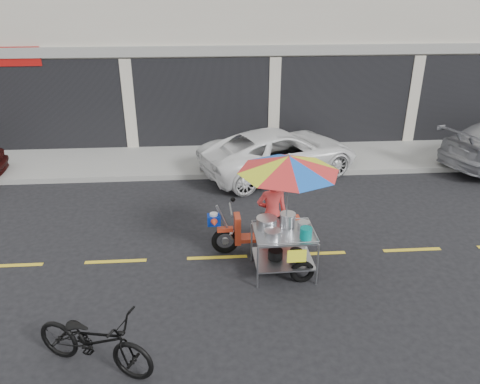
{
  "coord_description": "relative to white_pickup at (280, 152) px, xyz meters",
  "views": [
    {
      "loc": [
        -2.12,
        -7.94,
        5.09
      ],
      "look_at": [
        -1.5,
        0.6,
        1.15
      ],
      "focal_mm": 35.0,
      "sensor_mm": 36.0,
      "label": 1
    }
  ],
  "objects": [
    {
      "name": "white_pickup",
      "position": [
        0.0,
        0.0,
        0.0
      ],
      "size": [
        4.97,
        3.6,
        1.26
      ],
      "primitive_type": "imported",
      "rotation": [
        0.0,
        0.0,
        1.95
      ],
      "color": "white",
      "rests_on": "ground"
    },
    {
      "name": "sidewalk",
      "position": [
        0.11,
        1.19,
        -0.55
      ],
      "size": [
        45.0,
        3.0,
        0.15
      ],
      "primitive_type": "cube",
      "color": "gray",
      "rests_on": "ground"
    },
    {
      "name": "food_vendor_rig",
      "position": [
        -0.71,
        -4.57,
        0.86
      ],
      "size": [
        2.37,
        1.86,
        2.37
      ],
      "rotation": [
        0.0,
        0.0,
        0.03
      ],
      "color": "black",
      "rests_on": "ground"
    },
    {
      "name": "near_bicycle",
      "position": [
        -3.68,
        -7.05,
        -0.14
      ],
      "size": [
        1.96,
        1.33,
        0.98
      ],
      "primitive_type": "imported",
      "rotation": [
        0.0,
        0.0,
        1.16
      ],
      "color": "black",
      "rests_on": "ground"
    },
    {
      "name": "centerline",
      "position": [
        0.11,
        -4.31,
        -0.62
      ],
      "size": [
        42.0,
        0.1,
        0.01
      ],
      "primitive_type": "cube",
      "color": "gold",
      "rests_on": "ground"
    },
    {
      "name": "ground",
      "position": [
        0.11,
        -4.31,
        -0.63
      ],
      "size": [
        90.0,
        90.0,
        0.0
      ],
      "primitive_type": "plane",
      "color": "black"
    },
    {
      "name": "shophouse_block",
      "position": [
        2.92,
        6.28,
        3.61
      ],
      "size": [
        36.0,
        8.11,
        10.4
      ],
      "color": "beige",
      "rests_on": "ground"
    }
  ]
}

